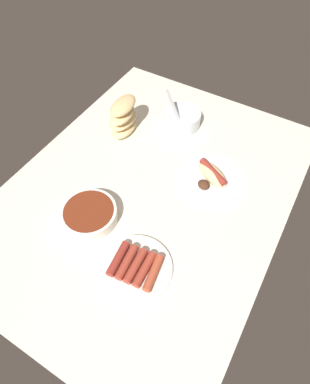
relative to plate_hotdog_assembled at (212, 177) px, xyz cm
name	(u,v)px	position (x,y,z in cm)	size (l,w,h in cm)	color
ground_plane	(149,192)	(14.48, -16.82, -3.30)	(120.00, 90.00, 3.00)	silver
plate_hotdog_assembled	(212,177)	(0.00, 0.00, 0.00)	(23.26, 23.26, 5.61)	white
bread_stack	(123,117)	(-5.50, -40.31, 5.40)	(15.04, 9.14, 14.40)	#E5C689
plate_sausages	(136,267)	(41.54, -4.97, -0.54)	(21.46, 21.46, 3.54)	white
bowl_coleslaw	(182,118)	(-20.70, -22.55, 1.57)	(14.68, 14.68, 15.68)	silver
bowl_chili	(89,214)	(34.34, -26.97, 0.71)	(17.73, 17.73, 4.57)	white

